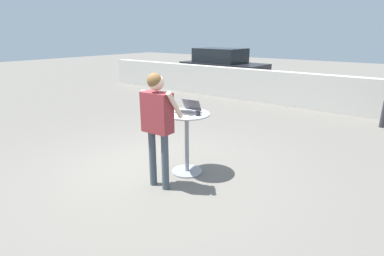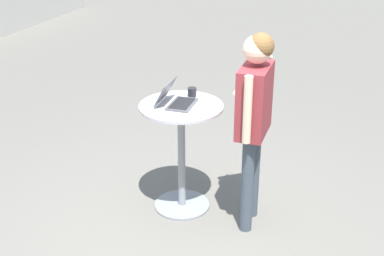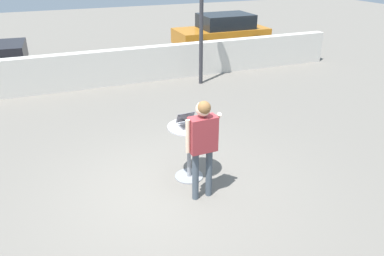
{
  "view_description": "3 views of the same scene",
  "coord_description": "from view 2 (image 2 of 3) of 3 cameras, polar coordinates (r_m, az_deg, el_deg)",
  "views": [
    {
      "loc": [
        3.4,
        -3.43,
        2.29
      ],
      "look_at": [
        0.72,
        0.12,
        0.89
      ],
      "focal_mm": 28.0,
      "sensor_mm": 36.0,
      "label": 1
    },
    {
      "loc": [
        -3.59,
        -1.37,
        2.82
      ],
      "look_at": [
        0.47,
        0.18,
        0.85
      ],
      "focal_mm": 50.0,
      "sensor_mm": 36.0,
      "label": 2
    },
    {
      "loc": [
        -1.69,
        -5.29,
        3.82
      ],
      "look_at": [
        0.44,
        0.04,
        1.13
      ],
      "focal_mm": 35.0,
      "sensor_mm": 36.0,
      "label": 3
    }
  ],
  "objects": [
    {
      "name": "standing_person",
      "position": [
        4.5,
        6.66,
        2.34
      ],
      "size": [
        0.6,
        0.4,
        1.77
      ],
      "color": "#424C56",
      "rests_on": "ground_plane"
    },
    {
      "name": "ground_plane",
      "position": [
        4.77,
        0.03,
        -11.9
      ],
      "size": [
        50.0,
        50.0,
        0.0
      ],
      "primitive_type": "plane",
      "color": "slate"
    },
    {
      "name": "coffee_mug",
      "position": [
        4.93,
        0.01,
        3.85
      ],
      "size": [
        0.11,
        0.08,
        0.08
      ],
      "color": "#232328",
      "rests_on": "cafe_table"
    },
    {
      "name": "laptop",
      "position": [
        4.74,
        -1.76,
        3.09
      ],
      "size": [
        0.35,
        0.33,
        0.21
      ],
      "color": "#515156",
      "rests_on": "cafe_table"
    },
    {
      "name": "cafe_table",
      "position": [
        4.9,
        -1.13,
        -1.7
      ],
      "size": [
        0.76,
        0.76,
        1.05
      ],
      "color": "gray",
      "rests_on": "ground_plane"
    }
  ]
}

